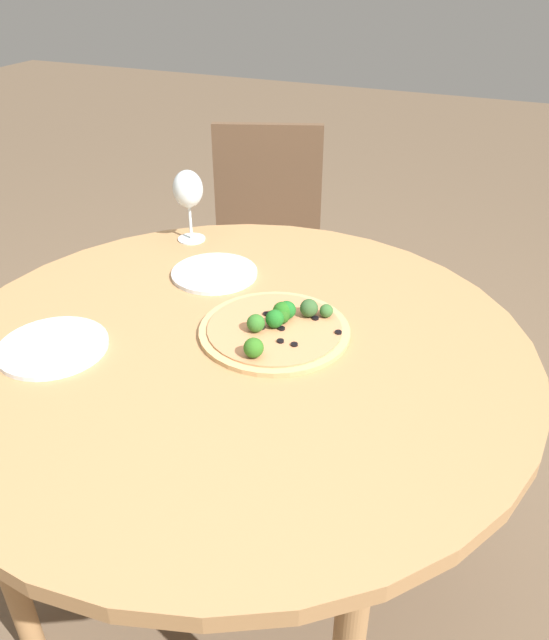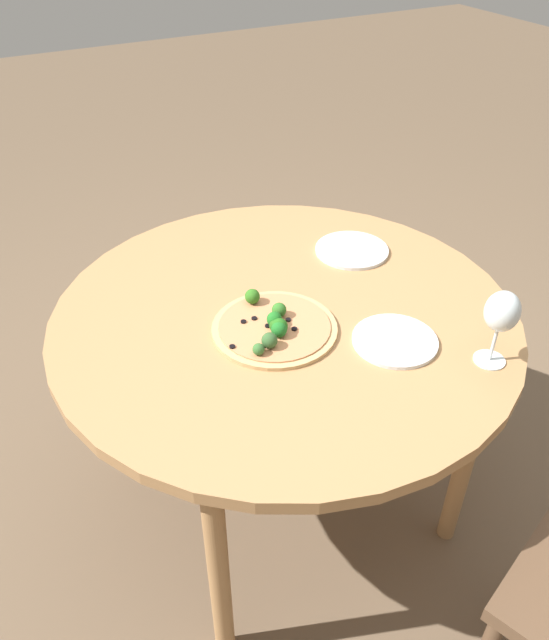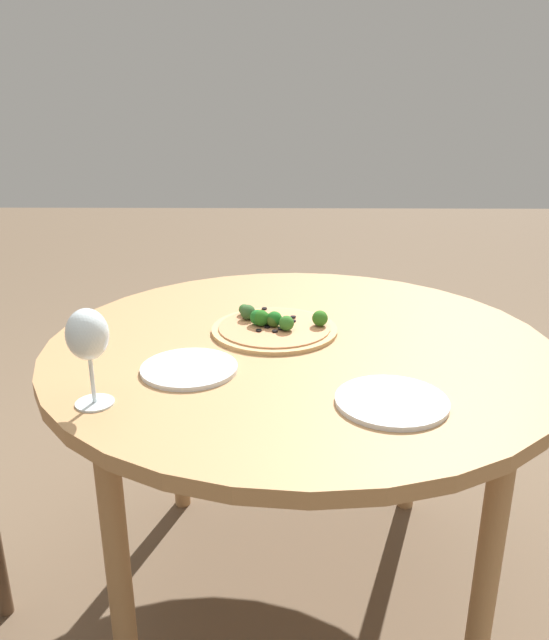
# 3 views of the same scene
# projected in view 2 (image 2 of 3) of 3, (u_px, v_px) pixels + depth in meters

# --- Properties ---
(ground_plane) EXTENTS (12.00, 12.00, 0.00)m
(ground_plane) POSITION_uv_depth(u_px,v_px,m) (282.00, 491.00, 2.02)
(ground_plane) COLOR brown
(dining_table) EXTENTS (1.18, 1.18, 0.73)m
(dining_table) POSITION_uv_depth(u_px,v_px,m) (284.00, 330.00, 1.62)
(dining_table) COLOR #A87A4C
(dining_table) RESTS_ON ground_plane
(pizza) EXTENTS (0.31, 0.31, 0.05)m
(pizza) POSITION_uv_depth(u_px,v_px,m) (274.00, 326.00, 1.51)
(pizza) COLOR tan
(pizza) RESTS_ON dining_table
(wine_glass) EXTENTS (0.08, 0.08, 0.19)m
(wine_glass) POSITION_uv_depth(u_px,v_px,m) (502.00, 314.00, 1.34)
(wine_glass) COLOR silver
(wine_glass) RESTS_ON dining_table
(plate_near) EXTENTS (0.20, 0.20, 0.01)m
(plate_near) POSITION_uv_depth(u_px,v_px,m) (395.00, 341.00, 1.48)
(plate_near) COLOR silver
(plate_near) RESTS_ON dining_table
(plate_far) EXTENTS (0.21, 0.21, 0.01)m
(plate_far) POSITION_uv_depth(u_px,v_px,m) (352.00, 250.00, 1.81)
(plate_far) COLOR silver
(plate_far) RESTS_ON dining_table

